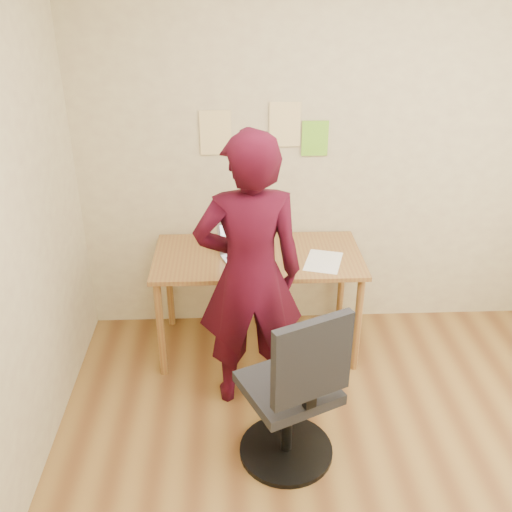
{
  "coord_description": "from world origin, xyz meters",
  "views": [
    {
      "loc": [
        -0.67,
        -2.04,
        2.48
      ],
      "look_at": [
        -0.54,
        0.95,
        0.95
      ],
      "focal_mm": 40.0,
      "sensor_mm": 36.0,
      "label": 1
    }
  ],
  "objects_px": {
    "desk": "(258,266)",
    "phone": "(290,265)",
    "laptop": "(245,250)",
    "office_chair": "(294,400)",
    "person": "(250,275)"
  },
  "relations": [
    {
      "from": "laptop",
      "to": "person",
      "type": "xyz_separation_m",
      "value": [
        0.02,
        -0.5,
        0.08
      ]
    },
    {
      "from": "desk",
      "to": "phone",
      "type": "distance_m",
      "value": 0.28
    },
    {
      "from": "office_chair",
      "to": "person",
      "type": "bearing_deg",
      "value": 85.55
    },
    {
      "from": "phone",
      "to": "office_chair",
      "type": "bearing_deg",
      "value": -97.24
    },
    {
      "from": "phone",
      "to": "person",
      "type": "distance_m",
      "value": 0.46
    },
    {
      "from": "phone",
      "to": "laptop",
      "type": "bearing_deg",
      "value": 148.74
    },
    {
      "from": "office_chair",
      "to": "phone",
      "type": "bearing_deg",
      "value": 61.67
    },
    {
      "from": "desk",
      "to": "office_chair",
      "type": "xyz_separation_m",
      "value": [
        0.14,
        -1.1,
        -0.22
      ]
    },
    {
      "from": "desk",
      "to": "laptop",
      "type": "distance_m",
      "value": 0.16
    },
    {
      "from": "desk",
      "to": "office_chair",
      "type": "distance_m",
      "value": 1.13
    },
    {
      "from": "desk",
      "to": "laptop",
      "type": "xyz_separation_m",
      "value": [
        -0.09,
        -0.02,
        0.14
      ]
    },
    {
      "from": "person",
      "to": "office_chair",
      "type": "bearing_deg",
      "value": 105.5
    },
    {
      "from": "phone",
      "to": "person",
      "type": "height_order",
      "value": "person"
    },
    {
      "from": "office_chair",
      "to": "desk",
      "type": "bearing_deg",
      "value": 72.53
    },
    {
      "from": "person",
      "to": "phone",
      "type": "bearing_deg",
      "value": -132.3
    }
  ]
}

